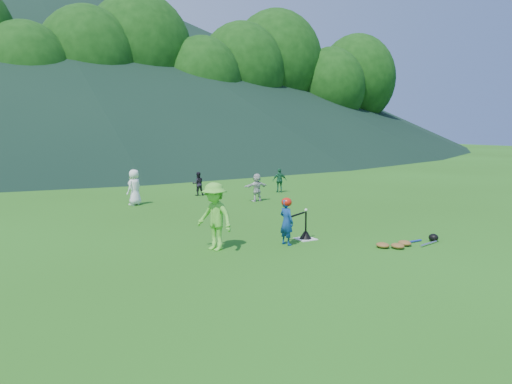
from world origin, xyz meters
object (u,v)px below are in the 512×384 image
at_px(fielder_a, 134,187).
at_px(batter_child, 286,222).
at_px(batting_tee, 306,234).
at_px(home_plate, 306,239).
at_px(equipment_pile, 405,243).
at_px(adult_coach, 215,217).
at_px(fielder_c, 280,181).
at_px(fielder_d, 257,187).
at_px(fielder_b, 198,184).

bearing_deg(fielder_a, batter_child, 66.95).
bearing_deg(batting_tee, fielder_a, 106.09).
distance_m(home_plate, fielder_a, 7.80).
distance_m(fielder_a, equipment_pile, 9.95).
relative_size(adult_coach, fielder_c, 1.52).
bearing_deg(fielder_d, fielder_b, -64.34).
relative_size(fielder_c, fielder_d, 0.97).
xyz_separation_m(adult_coach, fielder_c, (6.58, 7.68, -0.26)).
height_order(fielder_a, equipment_pile, fielder_a).
height_order(home_plate, adult_coach, adult_coach).
relative_size(fielder_a, fielder_b, 1.33).
bearing_deg(adult_coach, fielder_d, 122.60).
distance_m(batter_child, fielder_a, 7.84).
height_order(fielder_a, fielder_b, fielder_a).
distance_m(fielder_c, batting_tee, 8.87).
relative_size(batter_child, fielder_b, 1.15).
height_order(batter_child, batting_tee, batter_child).
xyz_separation_m(fielder_d, equipment_pile, (-0.44, -7.83, -0.46)).
height_order(home_plate, equipment_pile, equipment_pile).
relative_size(adult_coach, fielder_a, 1.21).
xyz_separation_m(batter_child, adult_coach, (-1.68, 0.39, 0.22)).
height_order(batter_child, fielder_c, batter_child).
height_order(adult_coach, fielder_c, adult_coach).
xyz_separation_m(batter_child, fielder_a, (-1.42, 7.71, 0.08)).
xyz_separation_m(home_plate, fielder_d, (2.09, 6.12, 0.51)).
height_order(fielder_b, equipment_pile, fielder_b).
distance_m(home_plate, batter_child, 0.94).
relative_size(home_plate, batter_child, 0.41).
height_order(batter_child, equipment_pile, batter_child).
bearing_deg(fielder_c, home_plate, 82.88).
relative_size(home_plate, fielder_a, 0.35).
relative_size(adult_coach, batting_tee, 2.27).
relative_size(adult_coach, fielder_d, 1.48).
relative_size(fielder_a, equipment_pile, 0.71).
xyz_separation_m(adult_coach, fielder_b, (3.20, 8.50, -0.29)).
xyz_separation_m(fielder_b, fielder_c, (3.39, -0.82, 0.03)).
bearing_deg(equipment_pile, batter_child, 148.27).
xyz_separation_m(adult_coach, fielder_d, (4.50, 5.98, -0.25)).
xyz_separation_m(fielder_c, fielder_d, (-2.08, -1.70, 0.01)).
distance_m(adult_coach, fielder_d, 7.49).
relative_size(fielder_c, batting_tee, 1.49).
height_order(home_plate, batter_child, batter_child).
xyz_separation_m(adult_coach, batting_tee, (2.41, -0.14, -0.64)).
height_order(batter_child, fielder_d, batter_child).
xyz_separation_m(fielder_c, batting_tee, (-4.17, -7.82, -0.38)).
height_order(fielder_a, fielder_d, fielder_a).
height_order(fielder_a, fielder_c, fielder_a).
distance_m(fielder_d, batting_tee, 6.48).
relative_size(batting_tee, equipment_pile, 0.38).
relative_size(home_plate, adult_coach, 0.29).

